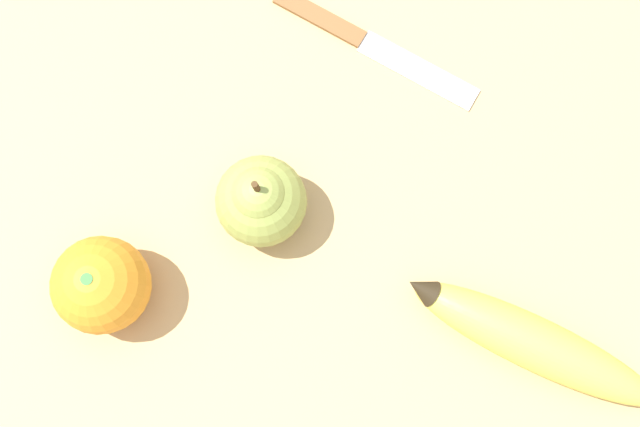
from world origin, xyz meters
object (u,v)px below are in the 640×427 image
object	(u,v)px
orange	(101,285)
pear	(261,200)
paring_knife	(367,42)
banana	(532,342)

from	to	relation	value
orange	pear	bearing A→B (deg)	150.14
orange	pear	world-z (taller)	pear
pear	orange	bearing A→B (deg)	-29.86
pear	paring_knife	size ratio (longest dim) A/B	0.46
banana	orange	xyz separation A→B (m)	(0.14, -0.31, 0.02)
banana	paring_knife	bearing A→B (deg)	-38.75
orange	paring_knife	bearing A→B (deg)	167.55
pear	paring_knife	distance (m)	0.18
pear	paring_knife	xyz separation A→B (m)	(-0.17, -0.00, -0.04)
banana	pear	size ratio (longest dim) A/B	2.41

